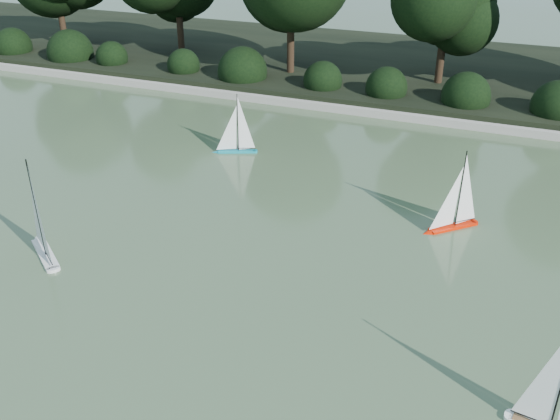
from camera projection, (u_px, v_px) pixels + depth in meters
name	position (u px, v px, depth m)	size (l,w,h in m)	color
ground	(195.00, 340.00, 7.61)	(80.00, 80.00, 0.00)	#334328
pond_coping	(378.00, 112.00, 14.96)	(40.00, 0.35, 0.18)	gray
far_bank	(412.00, 70.00, 18.22)	(40.00, 8.00, 0.30)	black
shrub_hedge	(388.00, 88.00, 15.54)	(29.10, 1.10, 1.10)	black
sailboat_white_a	(41.00, 238.00, 9.30)	(1.08, 0.86, 1.68)	silver
sailboat_orange	(450.00, 216.00, 9.98)	(0.84, 0.82, 1.43)	red
sailboat_teal	(233.00, 143.00, 12.88)	(0.93, 0.50, 1.31)	teal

